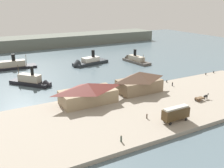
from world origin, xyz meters
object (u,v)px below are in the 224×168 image
Objects in this scene: mooring_post_east at (214,72)px; ferry_moored_east at (134,60)px; mooring_post_west at (206,74)px; pedestrian_near_west_shed at (121,139)px; ferry_moored_west at (5,67)px; ferry_shed_east_terminal at (88,93)px; ferry_mid_harbor at (34,82)px; pedestrian_at_waters_edge at (147,116)px; street_tram at (176,113)px; ferry_shed_customs_shed at (139,82)px; horse_cart at (202,98)px; mooring_post_center_west at (167,81)px; ferry_departing_north at (86,63)px; pedestrian_standing_center at (172,84)px.

mooring_post_east is 44.77m from ferry_moored_east.
mooring_post_west is at bearing -175.37° from mooring_post_east.
pedestrian_near_west_shed is 0.07× the size of ferry_moored_west.
ferry_shed_east_terminal is 66.13m from mooring_post_east.
mooring_post_east is (68.91, 31.40, -0.35)m from pedestrian_near_west_shed.
ferry_mid_harbor is (6.82, -32.61, 0.23)m from ferry_moored_west.
pedestrian_at_waters_edge is 55.55m from mooring_post_west.
street_tram is 0.46× the size of ferry_mid_harbor.
ferry_shed_customs_shed is at bearing -42.99° from ferry_mid_harbor.
ferry_moored_east is at bearing 58.69° from ferry_shed_customs_shed.
ferry_shed_customs_shed is 25.69m from street_tram.
ferry_moored_west is at bearing 165.71° from ferry_moored_east.
horse_cart is (34.56, -16.56, -2.51)m from ferry_shed_east_terminal.
pedestrian_near_west_shed reaches higher than mooring_post_center_west.
ferry_departing_north reaches higher than mooring_post_center_west.
pedestrian_standing_center is at bearing -3.42° from ferry_shed_customs_shed.
ferry_moored_east reaches higher than horse_cart.
ferry_mid_harbor is (-76.94, 25.52, -0.00)m from mooring_post_east.
ferry_shed_east_terminal is 0.88× the size of ferry_moored_east.
mooring_post_east is at bearing 5.33° from ferry_shed_customs_shed.
ferry_departing_north is at bearing 105.32° from pedestrian_standing_center.
pedestrian_near_west_shed is 1.14× the size of pedestrian_at_waters_edge.
pedestrian_at_waters_edge is at bearing -99.55° from ferry_departing_north.
pedestrian_standing_center is at bearing -49.46° from ferry_moored_west.
horse_cart is at bearing -56.66° from ferry_moored_west.
ferry_shed_customs_shed reaches higher than street_tram.
ferry_shed_east_terminal is 20.85m from ferry_shed_customs_shed.
mooring_post_center_west is (16.46, 3.66, -3.42)m from ferry_shed_customs_shed.
pedestrian_at_waters_edge is (-10.91, -19.85, -3.17)m from ferry_shed_customs_shed.
ferry_shed_east_terminal reaches higher than mooring_post_east.
ferry_moored_west reaches higher than ferry_moored_east.
ferry_shed_east_terminal is 37.67m from mooring_post_center_west.
ferry_moored_west is at bearing 145.24° from mooring_post_east.
pedestrian_standing_center is at bearing -104.80° from ferry_moored_east.
horse_cart is 3.82× the size of pedestrian_at_waters_edge.
mooring_post_west is at bearing -36.88° from ferry_moored_west.
ferry_mid_harbor is (-26.88, 54.88, -2.06)m from street_tram.
ferry_moored_east is 0.92× the size of ferry_departing_north.
ferry_departing_north is at bearing 100.44° from horse_cart.
pedestrian_standing_center is at bearing 33.80° from pedestrian_near_west_shed.
pedestrian_standing_center reaches higher than mooring_post_west.
horse_cart is 69.92m from ferry_departing_north.
mooring_post_center_west is at bearing 76.86° from pedestrian_standing_center.
horse_cart is 21.22m from mooring_post_center_west.
pedestrian_standing_center is at bearing 35.74° from pedestrian_at_waters_edge.
pedestrian_standing_center is at bearing -32.95° from ferry_mid_harbor.
ferry_departing_north is at bearing 33.30° from ferry_mid_harbor.
horse_cart is at bearing -45.92° from ferry_mid_harbor.
horse_cart is at bearing -51.69° from ferry_shed_customs_shed.
ferry_departing_north is (39.77, -10.96, -0.06)m from ferry_moored_west.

